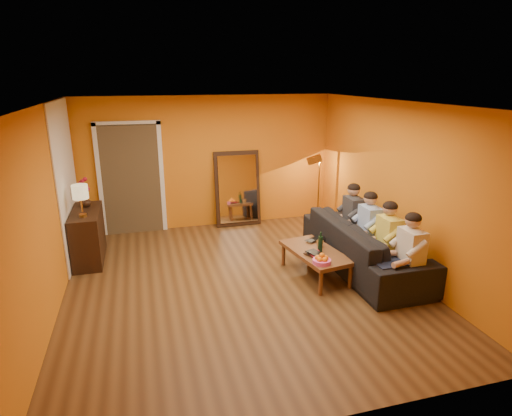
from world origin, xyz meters
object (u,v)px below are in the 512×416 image
object	(u,v)px
mirror_frame	(237,189)
wine_bottle	(320,242)
coffee_table	(315,263)
floor_lamp	(319,192)
table_lamp	(81,201)
person_mid_right	(369,229)
dog	(382,271)
sofa	(364,245)
vase	(86,202)
laptop	(317,240)
sideboard	(88,235)
person_mid_left	(388,241)
person_far_right	(353,218)
person_far_left	(410,255)
tumbler	(320,244)

from	to	relation	value
mirror_frame	wine_bottle	xyz separation A→B (m)	(0.64, -2.71, -0.18)
coffee_table	floor_lamp	bearing A→B (deg)	56.57
mirror_frame	table_lamp	xyz separation A→B (m)	(-2.79, -1.38, 0.34)
person_mid_right	dog	bearing A→B (deg)	-106.86
mirror_frame	sofa	size ratio (longest dim) A/B	0.58
coffee_table	vase	bearing A→B (deg)	142.31
laptop	sideboard	bearing A→B (deg)	132.58
sideboard	laptop	xyz separation A→B (m)	(3.56, -1.23, 0.01)
coffee_table	person_mid_left	size ratio (longest dim) A/B	1.00
sideboard	person_mid_right	distance (m)	4.59
person_far_right	laptop	distance (m)	0.92
mirror_frame	sofa	world-z (taller)	mirror_frame
coffee_table	dog	bearing A→B (deg)	-51.29
coffee_table	person_mid_right	world-z (taller)	person_mid_right
floor_lamp	person_far_left	size ratio (longest dim) A/B	1.18
person_far_right	person_mid_left	bearing A→B (deg)	-90.00
sideboard	tumbler	world-z (taller)	sideboard
table_lamp	vase	xyz separation A→B (m)	(0.00, 0.55, -0.17)
sideboard	dog	distance (m)	4.69
sofa	person_mid_left	distance (m)	0.52
person_far_right	wine_bottle	size ratio (longest dim) A/B	3.94
mirror_frame	laptop	size ratio (longest dim) A/B	4.21
person_mid_right	laptop	xyz separation A→B (m)	(-0.81, 0.17, -0.18)
table_lamp	person_far_right	bearing A→B (deg)	-7.20
mirror_frame	sideboard	xyz separation A→B (m)	(-2.79, -1.08, -0.34)
person_far_left	laptop	distance (m)	1.52
wine_bottle	person_mid_left	bearing A→B (deg)	-18.58
tumbler	vase	xyz separation A→B (m)	(-3.50, 1.71, 0.47)
person_far_left	tumbler	size ratio (longest dim) A/B	11.05
wine_bottle	coffee_table	bearing A→B (deg)	135.00
table_lamp	person_far_left	size ratio (longest dim) A/B	0.42
person_mid_left	person_far_right	world-z (taller)	same
person_mid_left	vase	size ratio (longest dim) A/B	6.86
person_far_left	tumbler	bearing A→B (deg)	130.09
coffee_table	dog	size ratio (longest dim) A/B	2.09
table_lamp	tumbler	distance (m)	3.74
mirror_frame	dog	xyz separation A→B (m)	(1.32, -3.33, -0.47)
person_far_left	person_mid_right	xyz separation A→B (m)	(0.00, 1.10, 0.00)
coffee_table	person_far_right	bearing A→B (deg)	27.26
sideboard	table_lamp	distance (m)	0.74
coffee_table	vase	size ratio (longest dim) A/B	6.86
table_lamp	vase	size ratio (longest dim) A/B	2.87
floor_lamp	laptop	bearing A→B (deg)	-94.22
floor_lamp	person_far_right	xyz separation A→B (m)	(0.03, -1.40, -0.11)
table_lamp	dog	bearing A→B (deg)	-25.37
person_mid_left	tumbler	bearing A→B (deg)	150.85
person_far_right	laptop	world-z (taller)	person_far_right
floor_lamp	sofa	bearing A→B (deg)	-73.35
table_lamp	person_far_left	xyz separation A→B (m)	(4.37, -2.20, -0.49)
sideboard	person_mid_left	xyz separation A→B (m)	(4.37, -1.95, 0.18)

